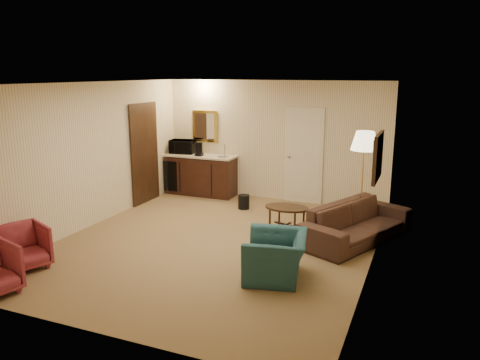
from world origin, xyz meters
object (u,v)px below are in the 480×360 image
(waste_bin, at_px, (244,202))
(microwave, at_px, (183,145))
(coffee_table, at_px, (287,219))
(floor_lamp, at_px, (362,182))
(coffee_maker, at_px, (199,149))
(sofa, at_px, (357,217))
(wetbar_cabinet, at_px, (201,175))
(teal_armchair, at_px, (276,249))
(rose_chair_near, at_px, (21,245))

(waste_bin, xyz_separation_m, microwave, (-1.84, 0.79, 0.96))
(coffee_table, height_order, floor_lamp, floor_lamp)
(coffee_table, bearing_deg, floor_lamp, 22.30)
(coffee_table, xyz_separation_m, coffee_maker, (-2.56, 1.63, 0.84))
(sofa, height_order, waste_bin, sofa)
(wetbar_cabinet, height_order, coffee_maker, coffee_maker)
(teal_armchair, bearing_deg, rose_chair_near, -84.84)
(rose_chair_near, height_order, waste_bin, rose_chair_near)
(waste_bin, relative_size, coffee_maker, 0.99)
(rose_chair_near, relative_size, floor_lamp, 0.39)
(wetbar_cabinet, xyz_separation_m, rose_chair_near, (-0.50, -4.72, -0.11))
(sofa, distance_m, teal_armchair, 2.03)
(teal_armchair, relative_size, microwave, 1.66)
(coffee_table, height_order, microwave, microwave)
(sofa, xyz_separation_m, coffee_maker, (-3.79, 1.67, 0.64))
(teal_armchair, bearing_deg, coffee_table, 179.83)
(sofa, relative_size, waste_bin, 7.40)
(coffee_table, bearing_deg, wetbar_cabinet, 146.22)
(wetbar_cabinet, xyz_separation_m, sofa, (3.80, -1.76, -0.04))
(sofa, relative_size, coffee_table, 2.76)
(teal_armchair, relative_size, waste_bin, 3.20)
(wetbar_cabinet, height_order, waste_bin, wetbar_cabinet)
(rose_chair_near, relative_size, coffee_table, 0.89)
(teal_armchair, height_order, coffee_maker, coffee_maker)
(wetbar_cabinet, height_order, coffee_table, wetbar_cabinet)
(microwave, bearing_deg, coffee_table, -38.49)
(coffee_maker, bearing_deg, rose_chair_near, -83.13)
(coffee_table, relative_size, microwave, 1.39)
(teal_armchair, relative_size, coffee_maker, 3.15)
(microwave, relative_size, coffee_maker, 1.90)
(wetbar_cabinet, distance_m, teal_armchair, 4.69)
(sofa, bearing_deg, microwave, 91.82)
(coffee_table, distance_m, waste_bin, 1.58)
(waste_bin, bearing_deg, floor_lamp, -11.74)
(floor_lamp, height_order, microwave, floor_lamp)
(teal_armchair, xyz_separation_m, waste_bin, (-1.63, 2.90, -0.26))
(sofa, bearing_deg, teal_armchair, -178.87)
(coffee_table, relative_size, coffee_maker, 2.64)
(wetbar_cabinet, height_order, floor_lamp, floor_lamp)
(sofa, height_order, coffee_table, sofa)
(sofa, distance_m, waste_bin, 2.67)
(microwave, distance_m, coffee_maker, 0.53)
(sofa, distance_m, coffee_table, 1.25)
(rose_chair_near, xyz_separation_m, coffee_table, (3.07, 3.00, -0.12))
(teal_armchair, bearing_deg, microwave, -149.05)
(rose_chair_near, bearing_deg, floor_lamp, -26.59)
(teal_armchair, bearing_deg, waste_bin, -163.00)
(wetbar_cabinet, xyz_separation_m, floor_lamp, (3.78, -1.22, 0.44))
(microwave, bearing_deg, coffee_maker, -25.18)
(wetbar_cabinet, distance_m, floor_lamp, 4.00)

